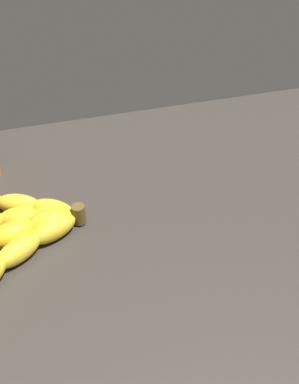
% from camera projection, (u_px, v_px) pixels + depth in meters
% --- Properties ---
extents(ground_plane, '(0.95, 0.68, 0.05)m').
position_uv_depth(ground_plane, '(131.00, 241.00, 0.70)').
color(ground_plane, '#38332D').
extents(banana_bunch, '(0.20, 0.22, 0.04)m').
position_uv_depth(banana_bunch, '(18.00, 228.00, 0.66)').
color(banana_bunch, yellow).
rests_on(banana_bunch, ground_plane).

